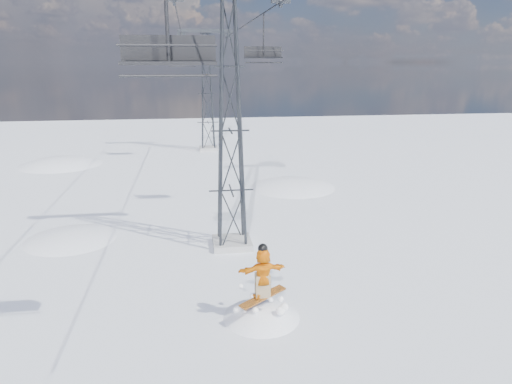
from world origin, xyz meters
TOP-DOWN VIEW (x-y plane):
  - ground at (0.00, 0.00)m, footprint 120.00×120.00m
  - snow_terrain at (-4.77, 21.24)m, footprint 39.00×37.00m
  - lift_tower_near at (0.80, 8.00)m, footprint 5.20×1.80m
  - lift_tower_far at (0.80, 33.00)m, footprint 5.20×1.80m
  - haul_cables at (0.80, 19.50)m, footprint 4.46×51.00m
  - snowboarder_jump at (1.20, 1.56)m, footprint 4.40×4.40m
  - lift_chair_near at (-1.40, -0.82)m, footprint 2.23×0.64m
  - lift_chair_mid at (3.00, 12.52)m, footprint 1.99×0.57m
  - lift_chair_far at (-1.40, 27.91)m, footprint 2.24×0.64m

SIDE VIEW (x-z plane):
  - snow_terrain at x=-4.77m, z-range -20.59..1.41m
  - snowboarder_jump at x=1.20m, z-range -5.01..1.75m
  - ground at x=0.00m, z-range 0.00..0.00m
  - lift_tower_near at x=0.80m, z-range -0.24..11.18m
  - lift_tower_far at x=0.80m, z-range -0.24..11.18m
  - lift_chair_far at x=-1.40m, z-range 7.24..10.02m
  - lift_chair_near at x=-1.40m, z-range 7.26..10.02m
  - lift_chair_mid at x=3.00m, z-range 7.63..10.11m
  - haul_cables at x=0.80m, z-range 10.82..10.88m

